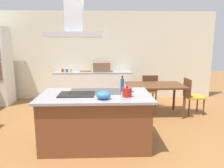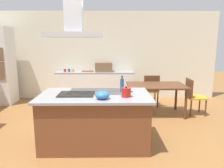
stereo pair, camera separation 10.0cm
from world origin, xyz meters
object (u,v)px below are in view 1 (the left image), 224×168
cooktop (77,94)px  coffee_mug_yellow (71,70)px  mixing_bowl (103,95)px  dining_table (155,88)px  chair_at_right_end (191,94)px  cutting_board (86,71)px  tea_kettle (127,92)px  olive_oil_bottle (122,85)px  chair_facing_back_wall (149,88)px  coffee_mug_red (63,70)px  countertop_microwave (102,67)px  range_hood (74,21)px  coffee_mug_blue (67,70)px

cooktop → coffee_mug_yellow: (-0.53, 2.84, 0.04)m
mixing_bowl → coffee_mug_yellow: 3.29m
dining_table → chair_at_right_end: size_ratio=1.57×
cooktop → cutting_board: 2.93m
tea_kettle → olive_oil_bottle: 0.39m
cooktop → tea_kettle: tea_kettle is taller
tea_kettle → chair_facing_back_wall: size_ratio=0.23×
cutting_board → coffee_mug_red: bearing=-172.3°
mixing_bowl → countertop_microwave: bearing=91.0°
cutting_board → range_hood: (0.09, -2.93, 1.19)m
coffee_mug_yellow → cutting_board: bearing=12.0°
range_hood → tea_kettle: bearing=-12.1°
countertop_microwave → chair_facing_back_wall: size_ratio=0.56×
coffee_mug_blue → cooktop: bearing=-77.3°
tea_kettle → chair_facing_back_wall: tea_kettle is taller
tea_kettle → dining_table: bearing=63.5°
countertop_microwave → range_hood: (-0.40, -2.88, 1.06)m
mixing_bowl → range_hood: size_ratio=0.25×
chair_at_right_end → cooktop: bearing=-149.0°
coffee_mug_red → chair_at_right_end: coffee_mug_red is taller
countertop_microwave → cutting_board: (-0.49, 0.05, -0.13)m
dining_table → coffee_mug_yellow: bearing=150.7°
olive_oil_bottle → cooktop: bearing=-165.5°
coffee_mug_red → chair_facing_back_wall: bearing=-13.5°
coffee_mug_red → dining_table: bearing=-27.0°
coffee_mug_blue → chair_at_right_end: bearing=-21.0°
cutting_board → coffee_mug_blue: bearing=-169.6°
olive_oil_bottle → chair_at_right_end: 2.35m
chair_at_right_end → dining_table: bearing=180.0°
olive_oil_bottle → coffee_mug_red: 3.06m
countertop_microwave → chair_at_right_end: (2.23, -1.30, -0.53)m
cutting_board → cooktop: bearing=-88.2°
coffee_mug_red → tea_kettle: bearing=-62.0°
cooktop → mixing_bowl: 0.55m
coffee_mug_yellow → chair_facing_back_wall: (2.24, -0.59, -0.44)m
cutting_board → chair_at_right_end: bearing=-26.5°
cooktop → range_hood: 1.20m
cooktop → cutting_board: size_ratio=1.76×
tea_kettle → olive_oil_bottle: olive_oil_bottle is taller
chair_facing_back_wall → chair_at_right_end: same height
olive_oil_bottle → mixing_bowl: size_ratio=1.25×
dining_table → range_hood: size_ratio=1.56×
mixing_bowl → cooktop: bearing=145.8°
countertop_microwave → chair_at_right_end: size_ratio=0.56×
dining_table → chair_at_right_end: (0.92, -0.00, -0.16)m
coffee_mug_yellow → chair_at_right_end: (3.16, -1.26, -0.44)m
cutting_board → range_hood: bearing=-88.2°
range_hood → chair_facing_back_wall: bearing=52.7°
tea_kettle → cooktop: bearing=167.9°
mixing_bowl → coffee_mug_red: bearing=111.2°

